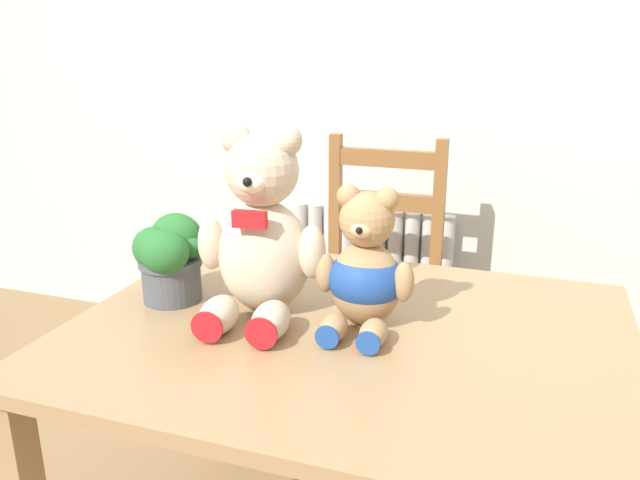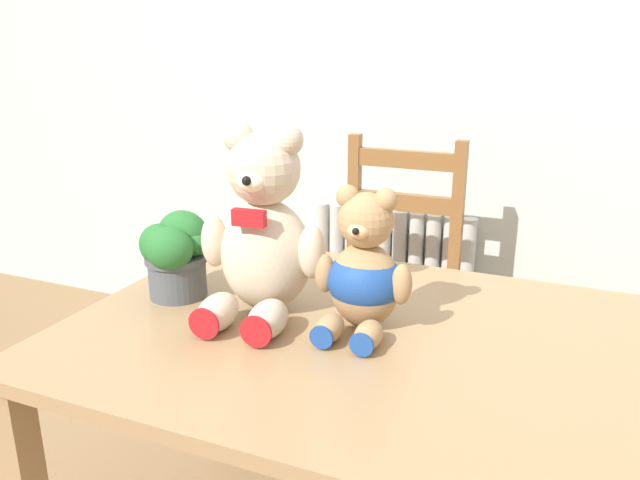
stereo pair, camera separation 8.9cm
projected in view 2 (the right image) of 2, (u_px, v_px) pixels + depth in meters
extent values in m
cube|color=silver|center=(474.00, 33.00, 2.24)|extent=(8.00, 0.04, 2.60)
cylinder|color=beige|center=(322.00, 274.00, 2.69)|extent=(0.06, 0.06, 0.63)
cylinder|color=beige|center=(336.00, 276.00, 2.67)|extent=(0.06, 0.06, 0.63)
cylinder|color=beige|center=(351.00, 278.00, 2.64)|extent=(0.06, 0.06, 0.63)
cylinder|color=beige|center=(366.00, 281.00, 2.61)|extent=(0.06, 0.06, 0.63)
cylinder|color=beige|center=(382.00, 283.00, 2.59)|extent=(0.06, 0.06, 0.63)
cylinder|color=beige|center=(398.00, 285.00, 2.56)|extent=(0.06, 0.06, 0.63)
cylinder|color=beige|center=(414.00, 288.00, 2.54)|extent=(0.06, 0.06, 0.63)
cylinder|color=beige|center=(430.00, 290.00, 2.51)|extent=(0.06, 0.06, 0.63)
cylinder|color=beige|center=(447.00, 293.00, 2.49)|extent=(0.06, 0.06, 0.63)
cylinder|color=beige|center=(464.00, 295.00, 2.46)|extent=(0.06, 0.06, 0.63)
cube|color=beige|center=(387.00, 348.00, 2.67)|extent=(0.68, 0.10, 0.04)
cube|color=#9E7A51|center=(346.00, 335.00, 1.31)|extent=(1.16, 0.89, 0.03)
cube|color=#9E7A51|center=(232.00, 354.00, 1.96)|extent=(0.06, 0.06, 0.67)
cube|color=#9E7A51|center=(596.00, 433.00, 1.56)|extent=(0.06, 0.06, 0.67)
cube|color=brown|center=(387.00, 298.00, 2.11)|extent=(0.41, 0.39, 0.03)
cube|color=brown|center=(425.00, 394.00, 1.96)|extent=(0.04, 0.04, 0.43)
cube|color=brown|center=(316.00, 371.00, 2.10)|extent=(0.04, 0.04, 0.43)
cube|color=brown|center=(453.00, 278.00, 2.18)|extent=(0.04, 0.04, 0.96)
cube|color=brown|center=(353.00, 264.00, 2.32)|extent=(0.04, 0.04, 0.96)
cube|color=brown|center=(406.00, 159.00, 2.13)|extent=(0.33, 0.03, 0.06)
cube|color=brown|center=(404.00, 202.00, 2.18)|extent=(0.33, 0.03, 0.06)
ellipsoid|color=beige|center=(266.00, 255.00, 1.37)|extent=(0.22, 0.19, 0.25)
sphere|color=beige|center=(264.00, 169.00, 1.31)|extent=(0.16, 0.16, 0.16)
sphere|color=beige|center=(288.00, 140.00, 1.27)|extent=(0.07, 0.07, 0.07)
sphere|color=beige|center=(239.00, 138.00, 1.31)|extent=(0.07, 0.07, 0.07)
ellipsoid|color=white|center=(252.00, 180.00, 1.26)|extent=(0.07, 0.06, 0.05)
sphere|color=black|center=(247.00, 181.00, 1.23)|extent=(0.02, 0.02, 0.02)
ellipsoid|color=beige|center=(312.00, 252.00, 1.31)|extent=(0.06, 0.06, 0.12)
ellipsoid|color=beige|center=(214.00, 241.00, 1.37)|extent=(0.06, 0.06, 0.12)
ellipsoid|color=beige|center=(268.00, 319.00, 1.26)|extent=(0.08, 0.13, 0.07)
cylinder|color=red|center=(256.00, 332.00, 1.21)|extent=(0.07, 0.01, 0.07)
ellipsoid|color=beige|center=(218.00, 312.00, 1.29)|extent=(0.08, 0.13, 0.07)
cylinder|color=red|center=(204.00, 324.00, 1.24)|extent=(0.07, 0.01, 0.07)
cube|color=red|center=(249.00, 218.00, 1.26)|extent=(0.07, 0.03, 0.03)
ellipsoid|color=tan|center=(365.00, 285.00, 1.29)|extent=(0.15, 0.13, 0.18)
sphere|color=tan|center=(366.00, 220.00, 1.25)|extent=(0.11, 0.11, 0.11)
sphere|color=tan|center=(386.00, 200.00, 1.22)|extent=(0.05, 0.05, 0.05)
sphere|color=tan|center=(348.00, 196.00, 1.25)|extent=(0.05, 0.05, 0.05)
ellipsoid|color=#E5B279|center=(359.00, 230.00, 1.22)|extent=(0.05, 0.04, 0.04)
sphere|color=black|center=(356.00, 231.00, 1.20)|extent=(0.01, 0.01, 0.01)
ellipsoid|color=tan|center=(402.00, 284.00, 1.24)|extent=(0.04, 0.04, 0.09)
ellipsoid|color=tan|center=(325.00, 273.00, 1.30)|extent=(0.04, 0.04, 0.09)
ellipsoid|color=tan|center=(368.00, 335.00, 1.21)|extent=(0.06, 0.09, 0.05)
cylinder|color=#1E4793|center=(361.00, 345.00, 1.18)|extent=(0.05, 0.01, 0.05)
ellipsoid|color=tan|center=(330.00, 328.00, 1.24)|extent=(0.06, 0.09, 0.05)
cylinder|color=#1E4793|center=(321.00, 337.00, 1.21)|extent=(0.05, 0.01, 0.05)
ellipsoid|color=#1E4793|center=(365.00, 281.00, 1.29)|extent=(0.16, 0.14, 0.13)
cylinder|color=#4C5156|center=(177.00, 275.00, 1.46)|extent=(0.13, 0.13, 0.10)
cylinder|color=#4C5156|center=(176.00, 258.00, 1.45)|extent=(0.14, 0.14, 0.02)
ellipsoid|color=#286B2D|center=(192.00, 244.00, 1.43)|extent=(0.08, 0.06, 0.06)
ellipsoid|color=#286B2D|center=(183.00, 235.00, 1.45)|extent=(0.12, 0.10, 0.11)
ellipsoid|color=#286B2D|center=(175.00, 237.00, 1.47)|extent=(0.11, 0.09, 0.07)
ellipsoid|color=#286B2D|center=(161.00, 245.00, 1.43)|extent=(0.10, 0.09, 0.10)
ellipsoid|color=#286B2D|center=(169.00, 248.00, 1.39)|extent=(0.11, 0.10, 0.10)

